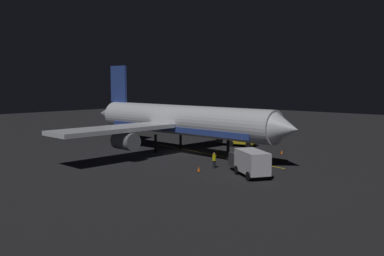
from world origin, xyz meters
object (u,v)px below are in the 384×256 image
Objects in this scene: catering_truck at (238,138)px; traffic_cone_near_left at (282,152)px; airliner at (178,121)px; traffic_cone_under_wing at (216,152)px; baggage_truck at (250,163)px; traffic_cone_near_right at (199,169)px; ground_crew_worker at (214,160)px.

catering_truck reaches higher than traffic_cone_near_left.
airliner reaches higher than traffic_cone_under_wing.
baggage_truck is 5.58m from traffic_cone_near_right.
traffic_cone_near_left is at bearing -162.57° from baggage_truck.
airliner is 6.64m from traffic_cone_under_wing.
airliner is 20.92× the size of ground_crew_worker.
airliner is at bearing -53.89° from traffic_cone_near_left.
traffic_cone_under_wing is (-10.14, -5.81, 0.00)m from traffic_cone_near_right.
traffic_cone_near_right is at bearing 29.84° from traffic_cone_under_wing.
baggage_truck reaches higher than traffic_cone_near_right.
airliner reaches higher than traffic_cone_near_left.
traffic_cone_near_left and traffic_cone_near_right have the same top height.
catering_truck reaches higher than ground_crew_worker.
baggage_truck is at bearing 84.43° from ground_crew_worker.
catering_truck is at bearing -140.74° from baggage_truck.
catering_truck reaches higher than traffic_cone_near_right.
airliner is at bearing -109.67° from baggage_truck.
ground_crew_worker reaches higher than traffic_cone_near_right.
catering_truck is 7.86m from traffic_cone_under_wing.
ground_crew_worker is (-0.49, -5.04, -0.45)m from baggage_truck.
traffic_cone_near_right is at bearing -1.10° from ground_crew_worker.
traffic_cone_near_left is 8.67m from traffic_cone_under_wing.
traffic_cone_near_right and traffic_cone_under_wing have the same top height.
catering_truck is at bearing 164.95° from airliner.
traffic_cone_near_right is (17.70, 7.72, -0.95)m from catering_truck.
baggage_truck is at bearing 39.26° from catering_truck.
traffic_cone_under_wing is (-7.62, -5.86, -0.64)m from ground_crew_worker.
ground_crew_worker reaches higher than traffic_cone_near_left.
traffic_cone_under_wing is (7.56, 1.91, -0.95)m from catering_truck.
airliner is 14.46m from traffic_cone_near_left.
baggage_truck is 5.08m from ground_crew_worker.
traffic_cone_near_left is 1.00× the size of traffic_cone_under_wing.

